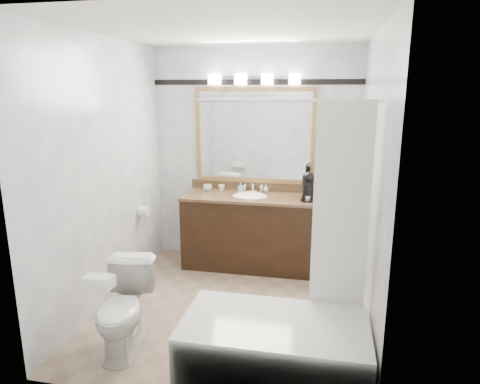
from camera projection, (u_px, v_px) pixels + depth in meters
name	position (u px, v px, depth m)	size (l,w,h in m)	color
room	(230.00, 179.00, 3.77)	(2.42, 2.62, 2.52)	#9F836B
vanity	(250.00, 230.00, 4.93)	(1.53, 0.58, 0.97)	black
mirror	(254.00, 136.00, 4.93)	(1.40, 0.04, 1.10)	#AD804E
vanity_light_bar	(254.00, 79.00, 4.73)	(1.02, 0.14, 0.12)	silver
accent_stripe	(255.00, 82.00, 4.80)	(2.40, 0.01, 0.06)	black
bathtub	(278.00, 342.00, 3.04)	(1.30, 0.75, 1.96)	white
tp_roll	(144.00, 211.00, 4.76)	(0.12, 0.12, 0.11)	white
toilet	(124.00, 309.00, 3.36)	(0.38, 0.67, 0.69)	white
tissue_box	(99.00, 282.00, 2.96)	(0.20, 0.11, 0.08)	white
coffee_maker	(308.00, 186.00, 4.62)	(0.16, 0.20, 0.31)	black
cup_left	(207.00, 188.00, 5.05)	(0.10, 0.10, 0.08)	white
cup_right	(222.00, 188.00, 5.06)	(0.08, 0.08, 0.07)	white
soap_bottle_a	(241.00, 187.00, 5.01)	(0.05, 0.05, 0.10)	white
soap_bottle_b	(266.00, 188.00, 5.00)	(0.06, 0.06, 0.08)	white
soap_bar	(253.00, 192.00, 4.94)	(0.08, 0.05, 0.02)	beige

